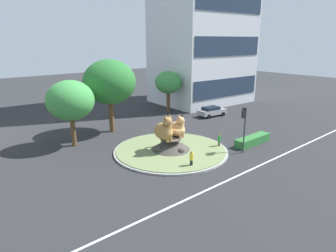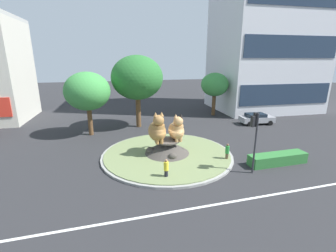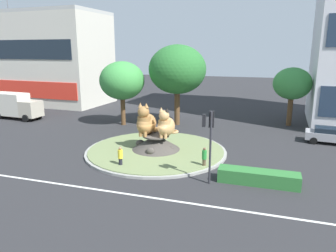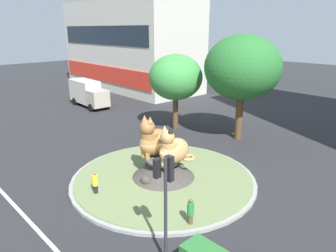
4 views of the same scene
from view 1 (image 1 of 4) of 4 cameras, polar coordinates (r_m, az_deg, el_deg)
The scene contains 14 objects.
ground_plane at distance 31.08m, azimuth 0.54°, elevation -4.94°, with size 160.00×160.00×0.00m, color #28282B.
lane_centreline at distance 25.99m, azimuth 12.48°, elevation -9.79°, with size 112.00×0.20×0.01m, color silver.
roundabout_island at distance 30.93m, azimuth 0.53°, elevation -4.24°, with size 11.92×11.92×1.49m.
cat_statue_tabby at distance 29.72m, azimuth -0.73°, elevation -0.84°, with size 1.73×2.77×2.78m.
cat_statue_calico at distance 30.85m, azimuth 1.84°, elevation -0.40°, with size 1.58×2.51×2.50m.
traffic_light_mast at distance 30.64m, azimuth 14.48°, elevation 1.10°, with size 0.71×0.57×4.78m.
office_tower at distance 56.16m, azimuth 6.92°, elevation 22.20°, with size 16.86×13.49×34.27m.
clipped_hedge_strip at distance 34.43m, azimuth 16.07°, elevation -2.66°, with size 5.12×1.20×0.90m, color #2D7033.
broadleaf_tree_behind_island at distance 33.06m, azimuth -18.39°, elevation 4.69°, with size 5.05×5.05×7.25m.
second_tree_near_tower at distance 37.13m, azimuth -11.25°, elevation 8.33°, with size 6.44×6.44×9.08m.
third_tree_left at distance 47.20m, azimuth 0.05°, elevation 8.39°, with size 4.19×4.19×6.60m.
pedestrian_yellow_shirt at distance 27.06m, azimuth 4.56°, elevation -6.40°, with size 0.36×0.36×1.61m.
pedestrian_green_shirt at distance 32.22m, azimuth 9.90°, elevation -2.80°, with size 0.34×0.34×1.62m.
sedan_on_far_lane at distance 45.69m, azimuth 8.48°, elevation 2.88°, with size 4.63×2.47×1.48m.
Camera 1 is at (-18.91, -21.94, 11.27)m, focal length 31.46 mm.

